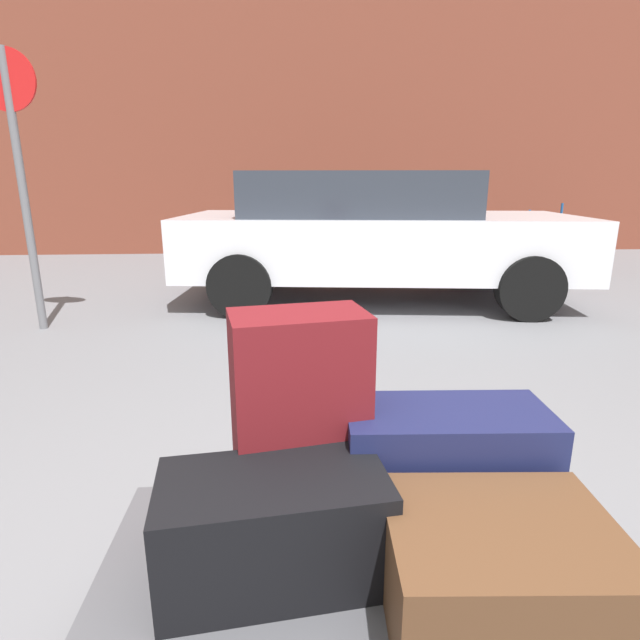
# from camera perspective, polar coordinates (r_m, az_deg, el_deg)

# --- Properties ---
(luggage_cart) EXTENTS (1.32, 0.84, 0.34)m
(luggage_cart) POSITION_cam_1_polar(r_m,az_deg,el_deg) (1.51, 3.56, -28.50)
(luggage_cart) COLOR #4C4C51
(luggage_cart) RESTS_ON ground_plane
(duffel_bag_black_rear_right) EXTENTS (0.59, 0.36, 0.28)m
(duffel_bag_black_rear_right) POSITION_cam_1_polar(r_m,az_deg,el_deg) (1.37, -5.22, -22.27)
(duffel_bag_black_rear_right) COLOR black
(duffel_bag_black_rear_right) RESTS_ON luggage_cart
(suitcase_brown_rear_left) EXTENTS (0.54, 0.44, 0.24)m
(suitcase_brown_rear_left) POSITION_cam_1_polar(r_m,az_deg,el_deg) (1.35, 19.47, -25.02)
(suitcase_brown_rear_left) COLOR #51331E
(suitcase_brown_rear_left) RESTS_ON luggage_cart
(duffel_bag_navy_front_left) EXTENTS (0.61, 0.31, 0.34)m
(duffel_bag_navy_front_left) POSITION_cam_1_polar(r_m,az_deg,el_deg) (1.61, 13.93, -15.32)
(duffel_bag_navy_front_left) COLOR #191E47
(duffel_bag_navy_front_left) RESTS_ON luggage_cart
(suitcase_maroon_center) EXTENTS (0.41, 0.29, 0.63)m
(suitcase_maroon_center) POSITION_cam_1_polar(r_m,az_deg,el_deg) (1.50, -2.31, -10.95)
(suitcase_maroon_center) COLOR maroon
(suitcase_maroon_center) RESTS_ON luggage_cart
(parked_car) EXTENTS (4.47, 2.29, 1.42)m
(parked_car) POSITION_cam_1_polar(r_m,az_deg,el_deg) (5.77, 6.02, 9.75)
(parked_car) COLOR silver
(parked_car) RESTS_ON ground_plane
(bicycle_leaning) EXTENTS (1.73, 0.44, 0.96)m
(bicycle_leaning) POSITION_cam_1_polar(r_m,az_deg,el_deg) (9.53, 23.30, 8.46)
(bicycle_leaning) COLOR black
(bicycle_leaning) RESTS_ON ground_plane
(bollard_kerb_near) EXTENTS (0.24, 0.24, 0.62)m
(bollard_kerb_near) POSITION_cam_1_polar(r_m,az_deg,el_deg) (7.55, 19.14, 6.86)
(bollard_kerb_near) COLOR #72665B
(bollard_kerb_near) RESTS_ON ground_plane
(bollard_kerb_mid) EXTENTS (0.24, 0.24, 0.62)m
(bollard_kerb_mid) POSITION_cam_1_polar(r_m,az_deg,el_deg) (8.14, 27.58, 6.53)
(bollard_kerb_mid) COLOR #72665B
(bollard_kerb_mid) RESTS_ON ground_plane
(no_parking_sign) EXTENTS (0.50, 0.08, 2.38)m
(no_parking_sign) POSITION_cam_1_polar(r_m,az_deg,el_deg) (5.18, -30.88, 14.98)
(no_parking_sign) COLOR slate
(no_parking_sign) RESTS_ON ground_plane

